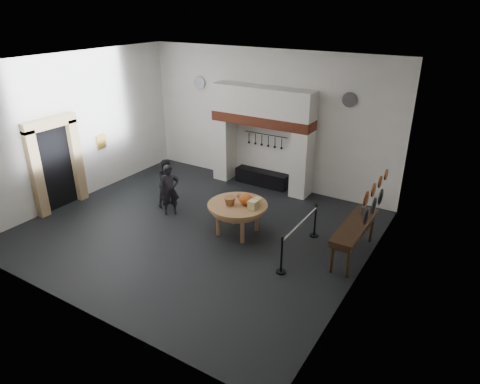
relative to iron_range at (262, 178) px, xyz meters
The scene contains 39 objects.
floor 3.73m from the iron_range, 90.00° to the right, with size 9.00×8.00×0.02m, color black.
ceiling 5.65m from the iron_range, 90.00° to the right, with size 9.00×8.00×0.02m, color silver.
wall_back 2.02m from the iron_range, 90.00° to the left, with size 9.00×0.02×4.50m, color white.
wall_front 7.97m from the iron_range, 90.00° to the right, with size 9.00×0.02×4.50m, color white.
wall_left 6.17m from the iron_range, 140.42° to the right, with size 0.02×8.00×4.50m, color white.
wall_right 6.17m from the iron_range, 39.58° to the right, with size 0.02×8.00×4.50m, color white.
chimney_pier_left 1.69m from the iron_range, behind, with size 0.55×0.70×2.15m, color silver.
chimney_pier_right 1.69m from the iron_range, ahead, with size 0.55×0.70×2.15m, color silver.
hearth_brick_band 2.06m from the iron_range, 90.00° to the right, with size 3.50×0.72×0.32m, color #9E442B.
chimney_hood 2.67m from the iron_range, 90.00° to the right, with size 3.50×0.70×0.90m, color silver.
iron_range is the anchor object (origin of this frame).
utensil_rail 1.51m from the iron_range, 90.00° to the left, with size 0.02×0.02×1.60m, color black.
door_recess 6.58m from the iron_range, 133.44° to the right, with size 0.04×1.10×2.50m, color black.
door_jamb_near 7.05m from the iron_range, 128.94° to the right, with size 0.22×0.30×2.60m, color tan.
door_jamb_far 6.04m from the iron_range, 137.45° to the right, with size 0.22×0.30×2.60m, color tan.
door_lintel 6.87m from the iron_range, 132.86° to the right, with size 0.22×1.70×0.30m, color tan.
wall_plaque 5.49m from the iron_range, 146.73° to the right, with size 0.05×0.34×0.44m, color gold.
work_table 3.51m from the iron_range, 72.21° to the right, with size 1.61×1.61×0.07m, color tan.
pumpkin 3.52m from the iron_range, 68.52° to the right, with size 0.36×0.36×0.31m, color orange.
cheese_block_big 3.77m from the iron_range, 65.04° to the right, with size 0.22×0.22×0.24m, color #E3D588.
cheese_block_small 3.49m from the iron_range, 63.22° to the right, with size 0.18×0.18×0.20m, color #D7C780.
wicker_basket 3.64m from the iron_range, 75.24° to the right, with size 0.32×0.32×0.22m, color olive.
bread_loaf 3.18m from the iron_range, 71.99° to the right, with size 0.31×0.18×0.13m, color #925A33.
visitor_near 3.62m from the iron_range, 110.54° to the right, with size 0.56×0.37×1.53m, color black.
visitor_far 3.42m from the iron_range, 119.29° to the right, with size 0.73×0.57×1.51m, color black.
side_table 5.00m from the iron_range, 34.32° to the right, with size 0.55×2.20×0.06m, color #3B2715.
pewter_jug 4.71m from the iron_range, 28.21° to the right, with size 0.12×0.12×0.22m, color #46454A.
copper_pan_a 5.93m from the iron_range, 38.28° to the right, with size 0.34×0.34×0.03m, color #C6662D.
copper_pan_b 5.62m from the iron_range, 33.66° to the right, with size 0.32×0.32×0.03m, color #C6662D.
copper_pan_c 5.35m from the iron_range, 28.48° to the right, with size 0.30×0.30×0.03m, color #C6662D.
copper_pan_d 5.13m from the iron_range, 22.75° to the right, with size 0.28×0.28×0.03m, color #C6662D.
pewter_plate_left 5.69m from the iron_range, 36.66° to the right, with size 0.40×0.40×0.03m, color #4C4C51.
pewter_plate_mid 5.36m from the iron_range, 31.38° to the right, with size 0.40×0.40×0.03m, color #4C4C51.
pewter_plate_right 5.08m from the iron_range, 25.42° to the right, with size 0.40×0.40×0.03m, color #4C4C51.
pewter_plate_back_left 4.01m from the iron_range, behind, with size 0.44×0.44×0.03m, color #4C4C51.
pewter_plate_back_right 4.01m from the iron_range, ahead, with size 0.44×0.44×0.03m, color #4C4C51.
barrier_post_near 5.25m from the iron_range, 56.21° to the right, with size 0.05×0.05×0.90m, color black.
barrier_post_far 3.76m from the iron_range, 38.98° to the right, with size 0.05×0.05×0.90m, color black.
barrier_rope 4.49m from the iron_range, 49.03° to the right, with size 0.04×0.04×2.00m, color silver.
Camera 1 is at (6.49, -8.30, 5.84)m, focal length 32.00 mm.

